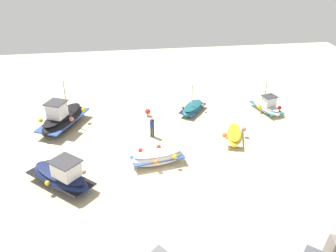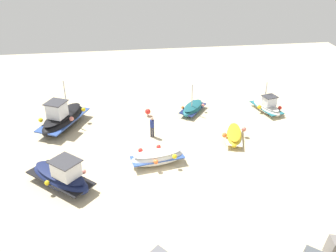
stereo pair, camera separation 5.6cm
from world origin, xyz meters
name	(u,v)px [view 1 (the left image)]	position (x,y,z in m)	size (l,w,h in m)	color
ground_plane	(153,169)	(0.00, 0.00, 0.00)	(53.42, 53.42, 0.00)	beige
fishing_boat_0	(61,176)	(5.57, 1.02, 0.70)	(4.47, 4.32, 2.04)	navy
fishing_boat_1	(63,118)	(6.31, -6.61, 0.79)	(3.90, 5.34, 3.64)	black
fishing_boat_2	(267,106)	(-10.49, -7.23, 0.48)	(2.16, 3.52, 2.52)	white
fishing_boat_3	(193,108)	(-4.22, -7.86, 0.38)	(2.83, 3.24, 2.66)	#1E6670
fishing_boat_4	(157,157)	(-0.39, -0.57, 0.51)	(3.76, 1.91, 1.03)	white
fishing_boat_5	(234,135)	(-6.33, -2.96, 0.38)	(2.02, 3.42, 0.83)	gold
person_walking	(152,126)	(-0.42, -4.22, 0.93)	(0.32, 0.32, 1.61)	#2D2D38
mooring_buoy_0	(148,112)	(-0.39, -7.72, 0.40)	(0.46, 0.46, 0.63)	#3F3F42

